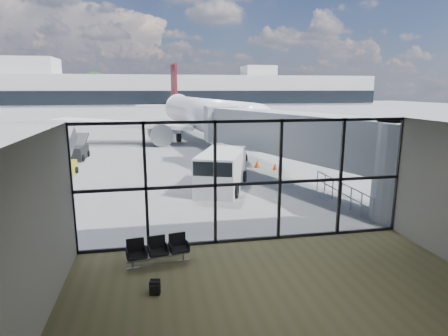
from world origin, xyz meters
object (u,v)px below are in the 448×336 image
object	(u,v)px
backpack	(155,288)
airliner	(200,115)
mobile_stairs	(58,168)
seating_row	(158,249)
belt_loader	(76,151)
service_van	(221,170)

from	to	relation	value
backpack	airliner	world-z (taller)	airliner
airliner	mobile_stairs	xyz separation A→B (m)	(-11.28, -16.11, -2.18)
backpack	mobile_stairs	size ratio (longest dim) A/B	0.12
seating_row	mobile_stairs	world-z (taller)	mobile_stairs
belt_loader	mobile_stairs	size ratio (longest dim) A/B	1.14
seating_row	backpack	size ratio (longest dim) A/B	4.69
backpack	service_van	xyz separation A→B (m)	(3.77, 10.49, 0.88)
airliner	mobile_stairs	world-z (taller)	airliner
backpack	airliner	size ratio (longest dim) A/B	0.01
airliner	mobile_stairs	size ratio (longest dim) A/B	9.78
seating_row	service_van	size ratio (longest dim) A/B	0.38
airliner	service_van	distance (m)	21.19
service_van	mobile_stairs	xyz separation A→B (m)	(-9.72, 4.96, -0.50)
seating_row	service_van	bearing A→B (deg)	57.68
backpack	mobile_stairs	xyz separation A→B (m)	(-5.95, 15.45, 0.38)
seating_row	belt_loader	size ratio (longest dim) A/B	0.49
backpack	service_van	distance (m)	11.18
belt_loader	seating_row	bearing A→B (deg)	-70.47
seating_row	airliner	bearing A→B (deg)	70.80
seating_row	airliner	xyz separation A→B (m)	(5.22, 29.62, 2.27)
service_van	belt_loader	xyz separation A→B (m)	(-9.77, 11.38, -0.46)
backpack	belt_loader	bearing A→B (deg)	116.14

